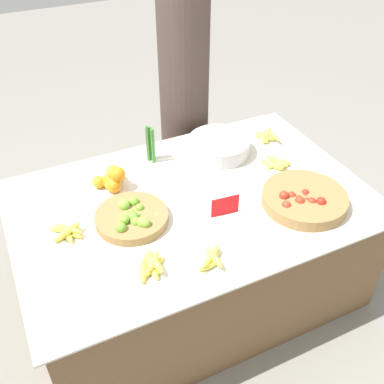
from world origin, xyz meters
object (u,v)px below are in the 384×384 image
Objects in this scene: lime_bowl at (132,217)px; vendor_person at (184,93)px; tomato_basket at (304,199)px; metal_bowl at (219,146)px; price_sign at (225,206)px.

lime_bowl is 1.11m from vendor_person.
tomato_basket is 1.13m from vendor_person.
vendor_person is (0.67, 0.87, 0.12)m from lime_bowl.
metal_bowl is (0.66, 0.35, 0.02)m from lime_bowl.
vendor_person reaches higher than tomato_basket.
vendor_person is at bearing 87.88° from metal_bowl.
tomato_basket and metal_bowl have the same top height.
vendor_person is (0.25, 1.01, 0.10)m from price_sign.
vendor_person is at bearing 52.21° from lime_bowl.
price_sign is (0.43, -0.14, 0.02)m from lime_bowl.
lime_bowl is at bearing -151.89° from metal_bowl.
tomato_basket is 1.19× the size of metal_bowl.
lime_bowl is 0.74m from metal_bowl.
tomato_basket is (0.82, -0.24, 0.00)m from lime_bowl.
lime_bowl is 2.45× the size of price_sign.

